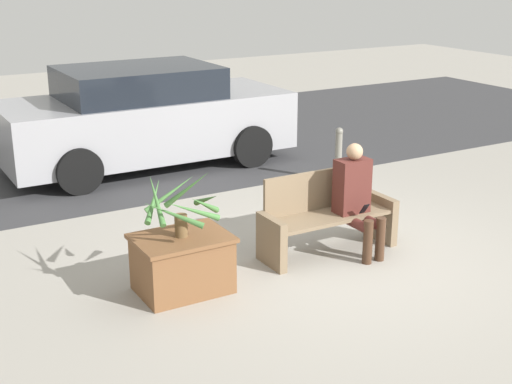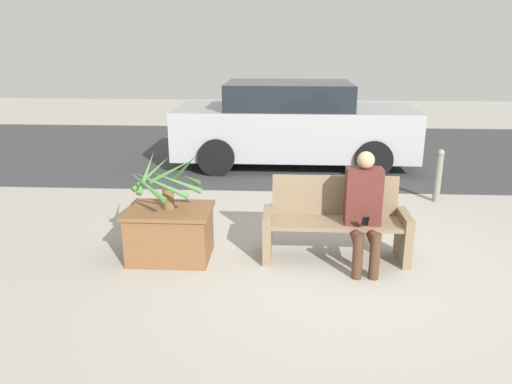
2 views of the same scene
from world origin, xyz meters
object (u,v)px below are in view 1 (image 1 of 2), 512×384
Objects in this scene: bench at (326,216)px; planter_box at (182,262)px; bollard_post at (338,153)px; parked_car at (145,117)px; potted_plant at (181,205)px; person_seated at (357,196)px.

bench is 1.72× the size of planter_box.
bollard_post is at bearing 50.77° from bench.
planter_box is at bearing -107.42° from parked_car.
planter_box is 1.15× the size of bollard_post.
potted_plant is at bearing -98.46° from planter_box.
parked_car is at bearing 95.61° from bench.
person_seated reaches higher than bollard_post.
potted_plant is at bearing -147.47° from bollard_post.
person_seated reaches higher than potted_plant.
bench is at bearing -84.39° from parked_car.
person_seated is 4.47m from parked_car.
parked_car is (1.37, 4.38, -0.12)m from potted_plant.
person_seated is at bearing -81.21° from parked_car.
potted_plant is (-2.05, 0.04, 0.23)m from person_seated.
bollard_post is (3.48, 2.22, -0.47)m from potted_plant.
bench is 1.28× the size of person_seated.
bench is 0.41m from person_seated.
potted_plant reaches higher than bench.
bollard_post reaches higher than planter_box.
planter_box is at bearing 178.74° from person_seated.
potted_plant is 4.15m from bollard_post.
person_seated is (0.27, -0.18, 0.25)m from bench.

